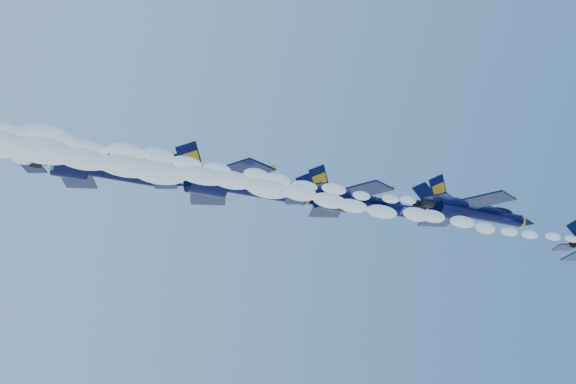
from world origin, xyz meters
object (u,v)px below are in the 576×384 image
jet_fourth (240,186)px  jet_fifth (102,171)px  jet_second (472,212)px  jet_third (357,202)px

jet_fourth → jet_fifth: 15.87m
jet_second → jet_fifth: bearing=141.6°
jet_second → jet_third: bearing=123.3°
jet_second → jet_fourth: (-18.36, 14.85, 4.24)m
jet_second → jet_fifth: jet_fifth is taller
jet_third → jet_fifth: jet_fifth is taller
jet_fifth → jet_fourth: bearing=-37.6°
jet_third → jet_fifth: (-24.08, 14.25, 4.04)m
jet_fifth → jet_third: bearing=-30.6°
jet_third → jet_fourth: size_ratio=0.86×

